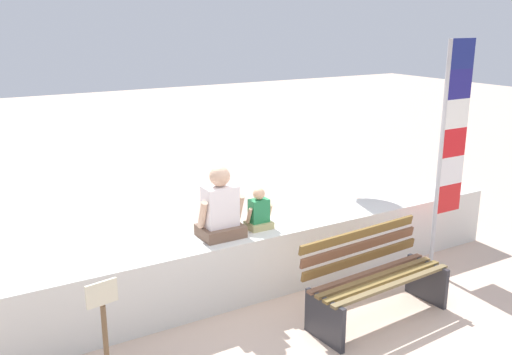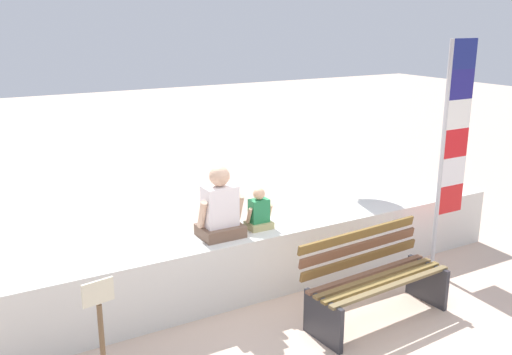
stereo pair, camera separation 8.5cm
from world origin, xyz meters
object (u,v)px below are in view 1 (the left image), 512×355
(park_bench, at_px, (374,279))
(sign_post, at_px, (105,340))
(person_child, at_px, (259,213))
(flag_banner, at_px, (450,140))
(person_adult, at_px, (220,210))

(park_bench, relative_size, sign_post, 1.38)
(person_child, distance_m, flag_banner, 2.38)
(person_child, bearing_deg, sign_post, -147.82)
(sign_post, bearing_deg, flag_banner, 8.48)
(park_bench, distance_m, sign_post, 2.82)
(person_child, xyz_separation_m, sign_post, (-2.12, -1.33, -0.21))
(park_bench, relative_size, flag_banner, 0.58)
(flag_banner, xyz_separation_m, sign_post, (-4.28, -0.64, -0.92))
(person_child, height_order, sign_post, person_child)
(park_bench, bearing_deg, flag_banner, 17.04)
(person_adult, distance_m, sign_post, 2.14)
(person_adult, relative_size, sign_post, 0.66)
(person_adult, bearing_deg, park_bench, -44.80)
(sign_post, bearing_deg, person_child, 32.18)
(person_adult, relative_size, person_child, 1.66)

